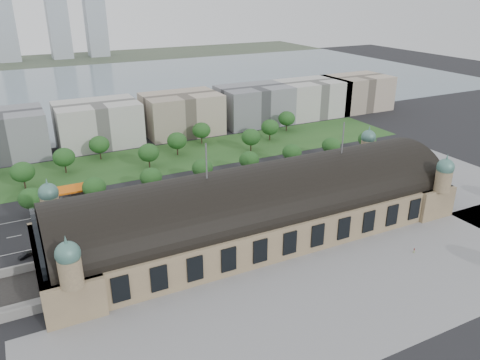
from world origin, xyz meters
name	(u,v)px	position (x,y,z in m)	size (l,w,h in m)	color
ground	(259,233)	(0.00, 0.00, 0.00)	(900.00, 900.00, 0.00)	black
station	(260,208)	(0.00, 0.00, 10.28)	(150.00, 48.40, 44.30)	#9D8862
plaza_south	(361,291)	(10.00, -44.00, 0.00)	(190.00, 48.00, 0.12)	gray
plaza_east	(456,184)	(103.00, 0.00, 0.00)	(56.00, 100.00, 0.12)	gray
road_slab	(172,204)	(-20.00, 38.00, 0.00)	(260.00, 26.00, 0.10)	black
grass_belt	(146,161)	(-15.00, 93.00, 0.00)	(300.00, 45.00, 0.10)	#275120
petrol_station	(76,189)	(-53.91, 65.28, 2.95)	(14.00, 13.00, 5.05)	orange
lake	(96,88)	(0.00, 298.00, 0.00)	(700.00, 320.00, 0.08)	slate
far_shore	(64,59)	(0.00, 498.00, 0.00)	(700.00, 120.00, 0.14)	#44513D
far_tower_left	(5,27)	(-60.00, 508.00, 40.00)	(24.00, 24.00, 80.00)	#9EA8B2
far_tower_mid	(58,23)	(0.00, 508.00, 42.50)	(24.00, 24.00, 85.00)	#9EA8B2
far_tower_right	(96,26)	(45.00, 508.00, 37.50)	(24.00, 24.00, 75.00)	#9EA8B2
office_2	(0,136)	(-80.00, 133.00, 12.00)	(45.00, 32.00, 24.00)	gray
office_3	(98,124)	(-30.00, 133.00, 12.00)	(45.00, 32.00, 24.00)	beige
office_4	(182,114)	(20.00, 133.00, 12.00)	(45.00, 32.00, 24.00)	#B6A58F
office_5	(254,105)	(70.00, 133.00, 12.00)	(45.00, 32.00, 24.00)	gray
office_6	(311,98)	(115.00, 133.00, 12.00)	(45.00, 32.00, 24.00)	beige
office_7	(356,93)	(155.00, 133.00, 12.00)	(45.00, 32.00, 24.00)	#B6A58F
tree_row_2	(31,198)	(-72.00, 53.00, 7.43)	(9.60, 9.60, 11.52)	#2D2116
tree_row_3	(94,187)	(-48.00, 53.00, 7.43)	(9.60, 9.60, 11.52)	#2D2116
tree_row_4	(151,177)	(-24.00, 53.00, 7.43)	(9.60, 9.60, 11.52)	#2D2116
tree_row_5	(202,168)	(0.00, 53.00, 7.43)	(9.60, 9.60, 11.52)	#2D2116
tree_row_6	(249,160)	(24.00, 53.00, 7.43)	(9.60, 9.60, 11.52)	#2D2116
tree_row_7	(292,152)	(48.00, 53.00, 7.43)	(9.60, 9.60, 11.52)	#2D2116
tree_row_8	(331,145)	(72.00, 53.00, 7.43)	(9.60, 9.60, 11.52)	#2D2116
tree_row_9	(367,139)	(96.00, 53.00, 7.43)	(9.60, 9.60, 11.52)	#2D2116
tree_belt_3	(22,172)	(-73.00, 83.00, 8.05)	(10.40, 10.40, 12.48)	#2D2116
tree_belt_4	(64,157)	(-54.00, 95.00, 8.05)	(10.40, 10.40, 12.48)	#2D2116
tree_belt_5	(99,145)	(-35.00, 107.00, 8.05)	(10.40, 10.40, 12.48)	#2D2116
tree_belt_6	(149,153)	(-16.00, 83.00, 8.05)	(10.40, 10.40, 12.48)	#2D2116
tree_belt_7	(177,141)	(3.00, 95.00, 8.05)	(10.40, 10.40, 12.48)	#2D2116
tree_belt_8	(201,130)	(22.00, 107.00, 8.05)	(10.40, 10.40, 12.48)	#2D2116
tree_belt_9	(251,137)	(41.00, 83.00, 8.05)	(10.40, 10.40, 12.48)	#2D2116
tree_belt_10	(270,127)	(60.00, 95.00, 8.05)	(10.40, 10.40, 12.48)	#2D2116
tree_belt_11	(287,118)	(79.00, 107.00, 8.05)	(10.40, 10.40, 12.48)	#2D2116
traffic_car_2	(67,237)	(-63.14, 27.75, 0.82)	(2.72, 5.90, 1.64)	black
traffic_car_3	(147,201)	(-28.90, 44.11, 0.67)	(1.88, 4.62, 1.34)	maroon
traffic_car_4	(261,187)	(20.63, 35.11, 0.82)	(1.93, 4.79, 1.63)	#171B42
traffic_car_5	(312,165)	(57.07, 47.97, 0.69)	(1.46, 4.18, 1.38)	#5A5C61
traffic_car_6	(324,171)	(57.72, 38.76, 0.70)	(2.31, 5.01, 1.39)	silver
parked_car_0	(25,255)	(-77.25, 21.00, 0.79)	(1.68, 4.81, 1.59)	black
parked_car_1	(61,244)	(-65.82, 23.49, 0.82)	(2.72, 5.89, 1.64)	maroon
parked_car_2	(87,236)	(-56.48, 24.98, 0.66)	(1.86, 4.57, 1.33)	#1B1C4D
parked_car_3	(95,235)	(-53.87, 25.00, 0.67)	(1.58, 3.92, 1.33)	#53545A
parked_car_4	(86,236)	(-56.86, 25.00, 0.75)	(1.58, 4.53, 1.49)	#BCBCBE
parked_car_5	(149,227)	(-34.69, 21.52, 0.67)	(2.22, 4.81, 1.34)	gray
parked_car_6	(159,221)	(-30.01, 25.00, 0.67)	(1.87, 4.59, 1.33)	black
bus_west	(181,205)	(-18.16, 32.00, 1.83)	(3.07, 13.13, 3.66)	#B21C1D
bus_mid	(224,202)	(-1.18, 27.50, 1.60)	(2.69, 11.49, 3.20)	beige
bus_east	(254,192)	(14.22, 30.09, 1.68)	(2.83, 12.09, 3.37)	beige
pedestrian_0	(414,251)	(40.15, -35.51, 0.85)	(0.83, 0.48, 1.70)	gray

